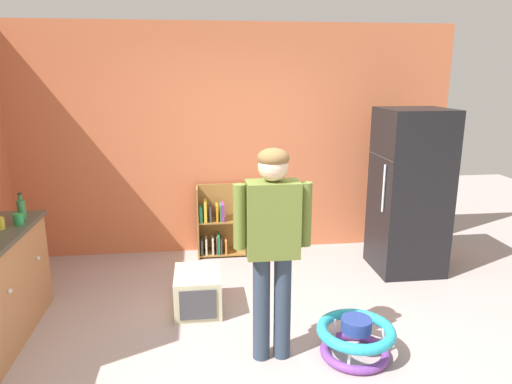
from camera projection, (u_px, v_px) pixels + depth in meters
The scene contains 9 objects.
ground_plane at pixel (263, 354), 3.67m from camera, with size 12.00×12.00×0.00m, color #A89996.
back_wall at pixel (237, 141), 5.58m from camera, with size 5.20×0.06×2.70m, color #CD6E45.
refrigerator at pixel (409, 192), 5.06m from camera, with size 0.73×0.68×1.78m.
bookshelf at pixel (226, 224), 5.63m from camera, with size 0.80×0.28×0.85m.
standing_person at pixel (273, 236), 3.40m from camera, with size 0.57×0.23×1.63m.
baby_walker at pixel (356, 338), 3.61m from camera, with size 0.60×0.60×0.32m.
pet_carrier at pixel (198, 291), 4.33m from camera, with size 0.42×0.55×0.36m.
green_glass_bottle at pixel (22, 209), 4.02m from camera, with size 0.07×0.07×0.25m.
green_cup at pixel (18, 219), 3.92m from camera, with size 0.08×0.08×0.10m, color green.
Camera 1 is at (-0.45, -3.21, 2.14)m, focal length 32.90 mm.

